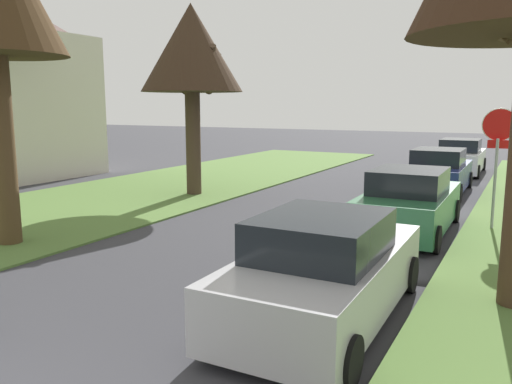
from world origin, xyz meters
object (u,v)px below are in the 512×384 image
(street_tree_left_mid_b, at_px, (191,51))
(parked_sedan_navy, at_px, (438,173))
(stop_sign_far, at_px, (498,142))
(parked_sedan_green, at_px, (409,203))
(parked_sedan_silver, at_px, (325,271))
(parked_sedan_white, at_px, (460,157))

(street_tree_left_mid_b, relative_size, parked_sedan_navy, 1.43)
(street_tree_left_mid_b, height_order, parked_sedan_navy, street_tree_left_mid_b)
(stop_sign_far, distance_m, parked_sedan_navy, 5.71)
(street_tree_left_mid_b, height_order, parked_sedan_green, street_tree_left_mid_b)
(street_tree_left_mid_b, xyz_separation_m, parked_sedan_navy, (7.35, 4.44, -4.13))
(parked_sedan_navy, bearing_deg, street_tree_left_mid_b, -148.89)
(street_tree_left_mid_b, bearing_deg, parked_sedan_navy, 31.11)
(parked_sedan_silver, bearing_deg, parked_sedan_navy, 91.62)
(parked_sedan_white, bearing_deg, parked_sedan_navy, -90.13)
(parked_sedan_navy, bearing_deg, parked_sedan_white, 89.87)
(parked_sedan_silver, bearing_deg, stop_sign_far, 76.00)
(stop_sign_far, distance_m, parked_sedan_silver, 7.42)
(parked_sedan_white, bearing_deg, street_tree_left_mid_b, -125.20)
(parked_sedan_silver, bearing_deg, parked_sedan_green, 90.29)
(parked_sedan_white, bearing_deg, parked_sedan_green, -88.61)
(parked_sedan_silver, bearing_deg, parked_sedan_white, 91.04)
(stop_sign_far, distance_m, parked_sedan_white, 11.39)
(stop_sign_far, relative_size, parked_sedan_white, 0.67)
(stop_sign_far, height_order, parked_sedan_green, stop_sign_far)
(parked_sedan_silver, relative_size, parked_sedan_green, 1.00)
(stop_sign_far, height_order, parked_sedan_navy, stop_sign_far)
(parked_sedan_silver, xyz_separation_m, parked_sedan_navy, (-0.34, 12.16, 0.00))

